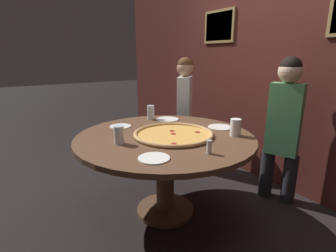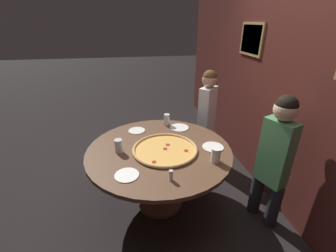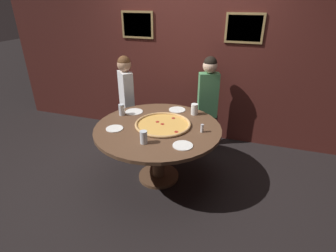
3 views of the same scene
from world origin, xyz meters
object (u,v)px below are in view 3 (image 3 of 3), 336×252
(white_plate_beside_cup, at_px, (115,129))
(condiment_shaker, at_px, (202,128))
(drink_cup_near_right, at_px, (144,137))
(drink_cup_front_edge, at_px, (122,110))
(white_plate_far_back, at_px, (183,145))
(dining_table, at_px, (158,137))
(drink_cup_far_right, at_px, (194,109))
(diner_centre_back, at_px, (126,95))
(white_plate_left_side, at_px, (177,110))
(white_plate_near_front, at_px, (134,112))
(diner_side_right, at_px, (208,97))
(giant_pizza, at_px, (163,124))

(white_plate_beside_cup, xyz_separation_m, condiment_shaker, (0.99, 0.24, 0.05))
(drink_cup_near_right, relative_size, drink_cup_front_edge, 0.95)
(drink_cup_near_right, xyz_separation_m, white_plate_beside_cup, (-0.46, 0.20, -0.07))
(white_plate_far_back, relative_size, white_plate_beside_cup, 1.06)
(dining_table, height_order, white_plate_far_back, white_plate_far_back)
(dining_table, xyz_separation_m, drink_cup_far_right, (0.33, 0.50, 0.21))
(dining_table, bearing_deg, diner_centre_back, 135.19)
(drink_cup_front_edge, relative_size, white_plate_left_side, 0.66)
(drink_cup_far_right, relative_size, white_plate_far_back, 0.68)
(drink_cup_near_right, relative_size, diner_centre_back, 0.10)
(drink_cup_far_right, distance_m, white_plate_far_back, 0.84)
(drink_cup_near_right, bearing_deg, drink_cup_far_right, 69.72)
(white_plate_near_front, height_order, condiment_shaker, condiment_shaker)
(drink_cup_far_right, xyz_separation_m, white_plate_near_front, (-0.79, -0.18, -0.07))
(diner_side_right, bearing_deg, white_plate_far_back, 68.95)
(white_plate_far_back, relative_size, diner_side_right, 0.15)
(giant_pizza, relative_size, drink_cup_front_edge, 4.56)
(white_plate_near_front, xyz_separation_m, white_plate_beside_cup, (-0.01, -0.53, 0.00))
(diner_centre_back, bearing_deg, drink_cup_front_edge, 156.39)
(white_plate_beside_cup, bearing_deg, drink_cup_near_right, -23.69)
(drink_cup_near_right, relative_size, white_plate_near_front, 0.60)
(drink_cup_near_right, xyz_separation_m, condiment_shaker, (0.53, 0.44, -0.02))
(white_plate_far_back, distance_m, condiment_shaker, 0.39)
(dining_table, height_order, drink_cup_front_edge, drink_cup_front_edge)
(dining_table, distance_m, white_plate_beside_cup, 0.53)
(giant_pizza, distance_m, white_plate_far_back, 0.53)
(dining_table, distance_m, giant_pizza, 0.17)
(condiment_shaker, bearing_deg, giant_pizza, 176.69)
(giant_pizza, bearing_deg, diner_side_right, 70.34)
(white_plate_near_front, height_order, white_plate_beside_cup, same)
(dining_table, relative_size, diner_side_right, 1.09)
(drink_cup_near_right, bearing_deg, giant_pizza, 83.84)
(white_plate_far_back, distance_m, diner_side_right, 1.41)
(white_plate_far_back, height_order, condiment_shaker, condiment_shaker)
(dining_table, height_order, white_plate_near_front, white_plate_near_front)
(white_plate_left_side, bearing_deg, drink_cup_front_edge, -148.76)
(white_plate_beside_cup, bearing_deg, drink_cup_far_right, 41.69)
(drink_cup_near_right, height_order, diner_side_right, diner_side_right)
(diner_centre_back, bearing_deg, giant_pizza, -176.03)
(white_plate_beside_cup, bearing_deg, dining_table, 24.56)
(giant_pizza, height_order, white_plate_near_front, giant_pizza)
(white_plate_left_side, bearing_deg, giant_pizza, -93.18)
(dining_table, bearing_deg, drink_cup_near_right, -90.73)
(drink_cup_near_right, bearing_deg, white_plate_left_side, 85.39)
(drink_cup_far_right, relative_size, white_plate_left_side, 0.64)
(drink_cup_front_edge, xyz_separation_m, white_plate_near_front, (0.11, 0.14, -0.07))
(drink_cup_front_edge, xyz_separation_m, white_plate_far_back, (0.97, -0.52, -0.07))
(white_plate_left_side, bearing_deg, condiment_shaker, -49.94)
(drink_cup_front_edge, relative_size, drink_cup_far_right, 1.03)
(white_plate_beside_cup, bearing_deg, drink_cup_front_edge, 104.62)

